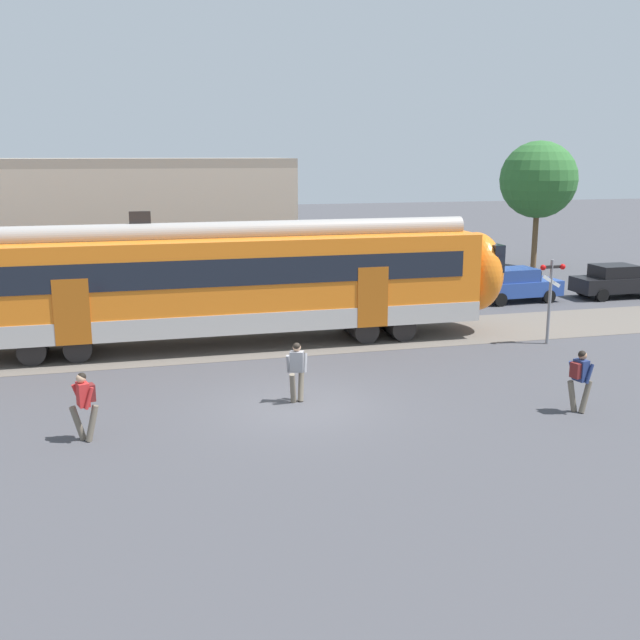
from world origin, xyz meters
TOP-DOWN VIEW (x-y plane):
  - ground_plane at (0.00, 0.00)m, footprint 160.00×160.00m
  - pedestrian_red at (-5.38, -1.08)m, footprint 0.70×0.53m
  - pedestrian_grey at (0.02, 0.39)m, footprint 0.64×0.58m
  - pedestrian_navy at (6.89, -2.28)m, footprint 0.69×0.54m
  - parked_car_blue at (12.80, 11.67)m, footprint 4.08×1.91m
  - parked_car_black at (17.86, 11.42)m, footprint 4.00×1.77m
  - crossing_signal at (10.03, 4.35)m, footprint 0.96×0.21m
  - background_building at (-7.55, 15.68)m, footprint 21.14×5.00m
  - street_tree_right at (18.94, 20.57)m, footprint 4.40×4.40m

SIDE VIEW (x-z plane):
  - ground_plane at x=0.00m, z-range 0.00..0.00m
  - parked_car_blue at x=12.80m, z-range 0.01..1.55m
  - parked_car_black at x=17.86m, z-range 0.01..1.55m
  - pedestrian_grey at x=0.02m, z-range 0.13..1.80m
  - pedestrian_red at x=-5.38m, z-range 0.16..1.82m
  - pedestrian_navy at x=6.89m, z-range 0.16..1.82m
  - crossing_signal at x=10.03m, z-range 0.51..3.51m
  - background_building at x=-7.55m, z-range -1.39..7.81m
  - street_tree_right at x=18.94m, z-range 1.46..8.80m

